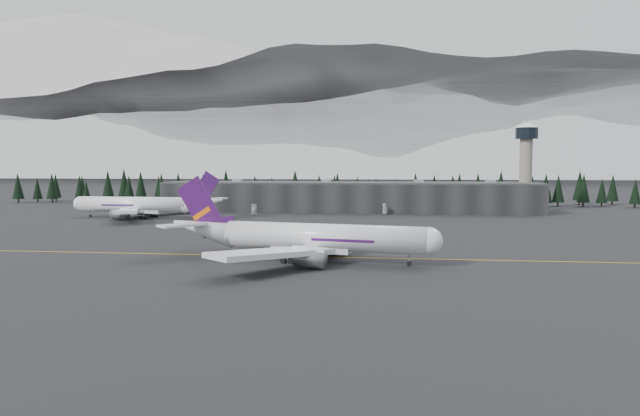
# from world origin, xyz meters

# --- Properties ---
(ground) EXTENTS (1400.00, 1400.00, 0.00)m
(ground) POSITION_xyz_m (0.00, 0.00, 0.00)
(ground) COLOR black
(ground) RESTS_ON ground
(taxiline) EXTENTS (400.00, 0.40, 0.02)m
(taxiline) POSITION_xyz_m (0.00, -2.00, 0.01)
(taxiline) COLOR gold
(taxiline) RESTS_ON ground
(terminal) EXTENTS (160.00, 30.00, 12.60)m
(terminal) POSITION_xyz_m (0.00, 125.00, 6.30)
(terminal) COLOR black
(terminal) RESTS_ON ground
(control_tower) EXTENTS (10.00, 10.00, 37.70)m
(control_tower) POSITION_xyz_m (75.00, 128.00, 23.41)
(control_tower) COLOR gray
(control_tower) RESTS_ON ground
(treeline) EXTENTS (360.00, 20.00, 15.00)m
(treeline) POSITION_xyz_m (0.00, 162.00, 7.50)
(treeline) COLOR black
(treeline) RESTS_ON ground
(mountain_ridge) EXTENTS (4400.00, 900.00, 420.00)m
(mountain_ridge) POSITION_xyz_m (0.00, 1000.00, 0.00)
(mountain_ridge) COLOR white
(mountain_ridge) RESTS_ON ground
(jet_main) EXTENTS (59.16, 54.15, 17.53)m
(jet_main) POSITION_xyz_m (-0.94, -6.77, 4.94)
(jet_main) COLOR silver
(jet_main) RESTS_ON ground
(jet_parked) EXTENTS (60.78, 55.95, 17.87)m
(jet_parked) POSITION_xyz_m (-73.43, 80.74, 5.04)
(jet_parked) COLOR white
(jet_parked) RESTS_ON ground
(gse_vehicle_a) EXTENTS (3.19, 4.99, 1.28)m
(gse_vehicle_a) POSITION_xyz_m (-35.91, 97.57, 0.64)
(gse_vehicle_a) COLOR silver
(gse_vehicle_a) RESTS_ON ground
(gse_vehicle_b) EXTENTS (4.95, 3.92, 1.58)m
(gse_vehicle_b) POSITION_xyz_m (15.90, 107.72, 0.79)
(gse_vehicle_b) COLOR silver
(gse_vehicle_b) RESTS_ON ground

